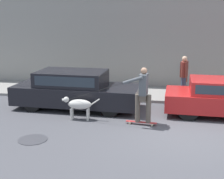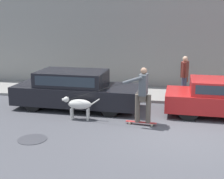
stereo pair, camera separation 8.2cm
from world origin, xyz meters
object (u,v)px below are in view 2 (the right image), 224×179
object	(u,v)px
parked_car_0	(76,90)
dog	(79,105)
skateboarder	(143,93)
pedestrian_with_bag	(185,75)

from	to	relation	value
parked_car_0	dog	size ratio (longest dim) A/B	3.67
parked_car_0	dog	xyz separation A→B (m)	(0.48, -1.25, -0.16)
skateboarder	pedestrian_with_bag	distance (m)	3.51
skateboarder	pedestrian_with_bag	size ratio (longest dim) A/B	1.76
parked_car_0	pedestrian_with_bag	xyz separation A→B (m)	(3.81, 1.87, 0.34)
parked_car_0	dog	bearing A→B (deg)	-67.61
dog	skateboarder	bearing A→B (deg)	172.79
parked_car_0	dog	distance (m)	1.35
skateboarder	pedestrian_with_bag	xyz separation A→B (m)	(1.31, 3.25, -0.00)
parked_car_0	pedestrian_with_bag	distance (m)	4.26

